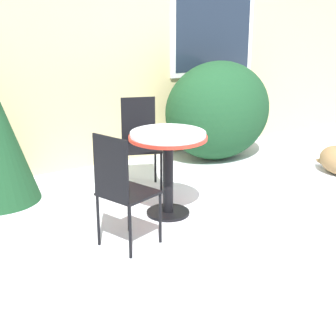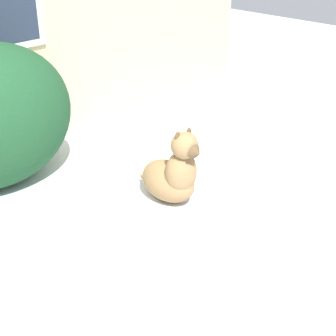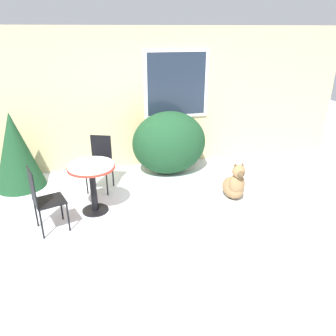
% 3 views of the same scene
% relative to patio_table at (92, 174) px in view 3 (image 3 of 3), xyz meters
% --- Properties ---
extents(ground_plane, '(16.00, 16.00, 0.00)m').
position_rel_patio_table_xyz_m(ground_plane, '(1.16, -0.49, -0.61)').
color(ground_plane, silver).
extents(house_wall, '(8.00, 0.10, 2.62)m').
position_rel_patio_table_xyz_m(house_wall, '(1.19, 1.71, 0.72)').
color(house_wall, '#D1BC84').
rests_on(house_wall, ground_plane).
extents(shrub_left, '(1.38, 0.96, 1.19)m').
position_rel_patio_table_xyz_m(shrub_left, '(1.43, 1.17, -0.01)').
color(shrub_left, '#194223').
rests_on(shrub_left, ground_plane).
extents(evergreen_bush, '(0.84, 0.84, 1.32)m').
position_rel_patio_table_xyz_m(evergreen_bush, '(-1.24, 1.17, 0.05)').
color(evergreen_bush, '#194223').
rests_on(evergreen_bush, ground_plane).
extents(patio_table, '(0.69, 0.69, 0.77)m').
position_rel_patio_table_xyz_m(patio_table, '(0.00, 0.00, 0.00)').
color(patio_table, black).
rests_on(patio_table, ground_plane).
extents(patio_chair_near_table, '(0.49, 0.49, 0.92)m').
position_rel_patio_table_xyz_m(patio_chair_near_table, '(0.14, 0.77, -0.11)').
color(patio_chair_near_table, black).
rests_on(patio_chair_near_table, ground_plane).
extents(patio_chair_far_side, '(0.49, 0.49, 0.92)m').
position_rel_patio_table_xyz_m(patio_chair_far_side, '(-0.65, -0.38, -0.11)').
color(patio_chair_far_side, black).
rests_on(patio_chair_far_side, ground_plane).
extents(dog, '(0.37, 0.70, 0.66)m').
position_rel_patio_table_xyz_m(dog, '(2.22, -0.08, -0.37)').
color(dog, '#937047').
rests_on(dog, ground_plane).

